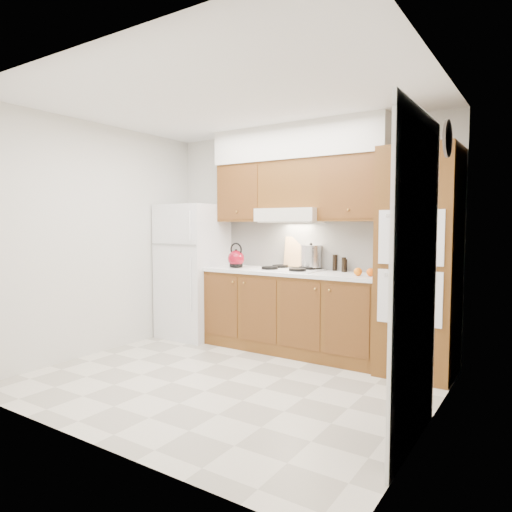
% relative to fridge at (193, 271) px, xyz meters
% --- Properties ---
extents(floor, '(3.60, 3.60, 0.00)m').
position_rel_fridge_xyz_m(floor, '(1.41, -1.14, -0.86)').
color(floor, beige).
rests_on(floor, ground).
extents(ceiling, '(3.60, 3.60, 0.00)m').
position_rel_fridge_xyz_m(ceiling, '(1.41, -1.14, 1.74)').
color(ceiling, white).
rests_on(ceiling, wall_back).
extents(wall_back, '(3.60, 0.02, 2.60)m').
position_rel_fridge_xyz_m(wall_back, '(1.41, 0.36, 0.44)').
color(wall_back, silver).
rests_on(wall_back, floor).
extents(wall_left, '(0.02, 3.00, 2.60)m').
position_rel_fridge_xyz_m(wall_left, '(-0.40, -1.14, 0.44)').
color(wall_left, silver).
rests_on(wall_left, floor).
extents(wall_right, '(0.02, 3.00, 2.60)m').
position_rel_fridge_xyz_m(wall_right, '(3.21, -1.14, 0.44)').
color(wall_right, silver).
rests_on(wall_right, floor).
extents(fridge, '(0.75, 0.72, 1.72)m').
position_rel_fridge_xyz_m(fridge, '(0.00, 0.00, 0.00)').
color(fridge, white).
rests_on(fridge, floor).
extents(base_cabinets, '(2.11, 0.60, 0.90)m').
position_rel_fridge_xyz_m(base_cabinets, '(1.43, 0.06, -0.41)').
color(base_cabinets, brown).
rests_on(base_cabinets, floor).
extents(countertop, '(2.13, 0.62, 0.04)m').
position_rel_fridge_xyz_m(countertop, '(1.43, 0.05, 0.06)').
color(countertop, white).
rests_on(countertop, base_cabinets).
extents(backsplash, '(2.11, 0.03, 0.56)m').
position_rel_fridge_xyz_m(backsplash, '(1.43, 0.34, 0.36)').
color(backsplash, white).
rests_on(backsplash, countertop).
extents(oven_cabinet, '(0.70, 0.65, 2.20)m').
position_rel_fridge_xyz_m(oven_cabinet, '(2.85, 0.03, 0.24)').
color(oven_cabinet, brown).
rests_on(oven_cabinet, floor).
extents(upper_cab_left, '(0.63, 0.33, 0.70)m').
position_rel_fridge_xyz_m(upper_cab_left, '(0.69, 0.19, 0.99)').
color(upper_cab_left, brown).
rests_on(upper_cab_left, wall_back).
extents(upper_cab_right, '(0.73, 0.33, 0.70)m').
position_rel_fridge_xyz_m(upper_cab_right, '(2.12, 0.19, 0.99)').
color(upper_cab_right, brown).
rests_on(upper_cab_right, wall_back).
extents(range_hood, '(0.75, 0.45, 0.15)m').
position_rel_fridge_xyz_m(range_hood, '(1.38, 0.13, 0.71)').
color(range_hood, silver).
rests_on(range_hood, wall_back).
extents(upper_cab_over_hood, '(0.75, 0.33, 0.55)m').
position_rel_fridge_xyz_m(upper_cab_over_hood, '(1.38, 0.19, 1.06)').
color(upper_cab_over_hood, brown).
rests_on(upper_cab_over_hood, range_hood).
extents(soffit, '(2.13, 0.36, 0.40)m').
position_rel_fridge_xyz_m(soffit, '(1.43, 0.18, 1.54)').
color(soffit, silver).
rests_on(soffit, wall_back).
extents(cooktop, '(0.74, 0.50, 0.01)m').
position_rel_fridge_xyz_m(cooktop, '(1.38, 0.07, 0.09)').
color(cooktop, white).
rests_on(cooktop, countertop).
extents(doorway, '(0.02, 0.90, 2.10)m').
position_rel_fridge_xyz_m(doorway, '(3.19, -1.49, 0.19)').
color(doorway, black).
rests_on(doorway, floor).
extents(wall_clock, '(0.02, 0.30, 0.30)m').
position_rel_fridge_xyz_m(wall_clock, '(3.19, -0.59, 1.29)').
color(wall_clock, '#3F3833').
rests_on(wall_clock, wall_right).
extents(kettle, '(0.22, 0.22, 0.20)m').
position_rel_fridge_xyz_m(kettle, '(0.70, -0.02, 0.19)').
color(kettle, maroon).
rests_on(kettle, countertop).
extents(cutting_board, '(0.29, 0.14, 0.36)m').
position_rel_fridge_xyz_m(cutting_board, '(1.34, 0.31, 0.28)').
color(cutting_board, tan).
rests_on(cutting_board, countertop).
extents(stock_pot, '(0.29, 0.29, 0.25)m').
position_rel_fridge_xyz_m(stock_pot, '(1.58, 0.25, 0.23)').
color(stock_pot, silver).
rests_on(stock_pot, cooktop).
extents(condiment_a, '(0.06, 0.06, 0.18)m').
position_rel_fridge_xyz_m(condiment_a, '(1.85, 0.31, 0.17)').
color(condiment_a, black).
rests_on(condiment_a, countertop).
extents(condiment_b, '(0.07, 0.07, 0.16)m').
position_rel_fridge_xyz_m(condiment_b, '(1.99, 0.23, 0.16)').
color(condiment_b, black).
rests_on(condiment_b, countertop).
extents(condiment_c, '(0.06, 0.06, 0.14)m').
position_rel_fridge_xyz_m(condiment_c, '(1.99, 0.26, 0.15)').
color(condiment_c, black).
rests_on(condiment_c, countertop).
extents(orange_near, '(0.11, 0.11, 0.08)m').
position_rel_fridge_xyz_m(orange_near, '(2.39, -0.03, 0.12)').
color(orange_near, '#DF5C0B').
rests_on(orange_near, countertop).
extents(orange_far, '(0.09, 0.09, 0.08)m').
position_rel_fridge_xyz_m(orange_far, '(2.26, -0.05, 0.12)').
color(orange_far, orange).
rests_on(orange_far, countertop).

